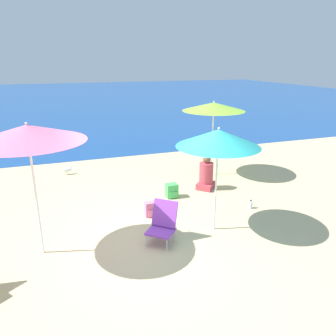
# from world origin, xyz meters

# --- Properties ---
(ground_plane) EXTENTS (60.00, 60.00, 0.00)m
(ground_plane) POSITION_xyz_m (0.00, 0.00, 0.00)
(ground_plane) COLOR #D1BA89
(sea_water) EXTENTS (60.00, 40.00, 0.01)m
(sea_water) POSITION_xyz_m (0.00, 25.58, 0.00)
(sea_water) COLOR #19478C
(sea_water) RESTS_ON ground
(beach_umbrella_teal) EXTENTS (1.54, 1.54, 2.03)m
(beach_umbrella_teal) POSITION_xyz_m (1.15, -0.02, 1.83)
(beach_umbrella_teal) COLOR white
(beach_umbrella_teal) RESTS_ON ground
(beach_umbrella_pink) EXTENTS (1.78, 1.78, 2.27)m
(beach_umbrella_pink) POSITION_xyz_m (-2.01, 0.22, 2.10)
(beach_umbrella_pink) COLOR white
(beach_umbrella_pink) RESTS_ON ground
(beach_umbrella_lime) EXTENTS (1.72, 1.72, 2.11)m
(beach_umbrella_lime) POSITION_xyz_m (2.56, 2.93, 1.96)
(beach_umbrella_lime) COLOR white
(beach_umbrella_lime) RESTS_ON ground
(beach_chair_purple) EXTENTS (0.69, 0.70, 0.74)m
(beach_chair_purple) POSITION_xyz_m (0.07, -0.08, 0.37)
(beach_chair_purple) COLOR silver
(beach_chair_purple) RESTS_ON ground
(person_seated_near) EXTENTS (0.60, 0.60, 0.90)m
(person_seated_near) POSITION_xyz_m (1.93, 1.98, 0.36)
(person_seated_near) COLOR #BF3F4C
(person_seated_near) RESTS_ON ground
(backpack_green) EXTENTS (0.27, 0.25, 0.34)m
(backpack_green) POSITION_xyz_m (0.91, 1.74, 0.17)
(backpack_green) COLOR #47B756
(backpack_green) RESTS_ON ground
(backpack_pink) EXTENTS (0.30, 0.19, 0.32)m
(backpack_pink) POSITION_xyz_m (0.17, 0.94, 0.16)
(backpack_pink) COLOR pink
(backpack_pink) RESTS_ON ground
(water_bottle) EXTENTS (0.09, 0.09, 0.20)m
(water_bottle) POSITION_xyz_m (2.36, 0.57, 0.08)
(water_bottle) COLOR silver
(water_bottle) RESTS_ON ground
(seagull) EXTENTS (0.27, 0.11, 0.23)m
(seagull) POSITION_xyz_m (-1.38, 4.32, 0.14)
(seagull) COLOR gold
(seagull) RESTS_ON ground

